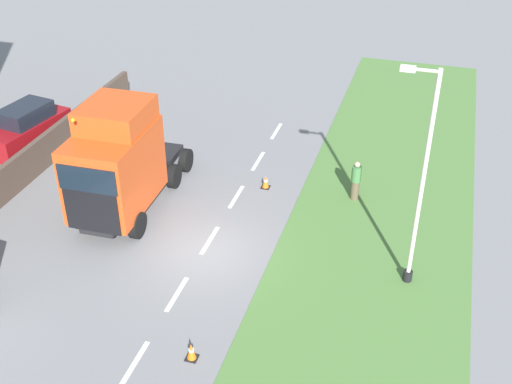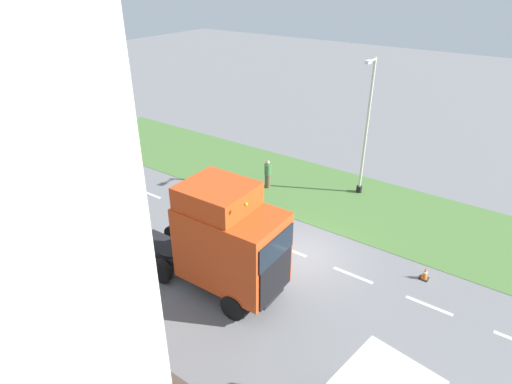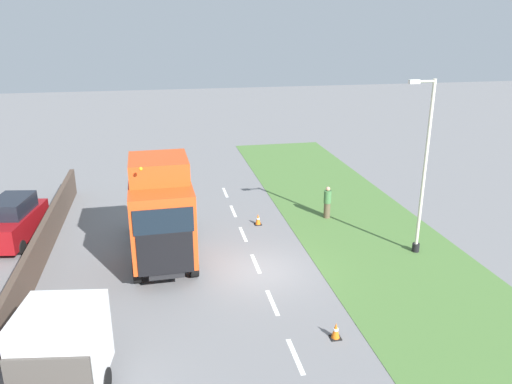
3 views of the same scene
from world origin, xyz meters
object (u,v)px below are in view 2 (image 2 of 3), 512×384
object	(u,v)px
pedestrian	(268,174)
traffic_cone_trailing	(231,210)
parked_car	(4,331)
lorry_cab	(226,241)
traffic_cone_lead	(425,273)
lamp_post	(365,135)

from	to	relation	value
pedestrian	traffic_cone_trailing	distance (m)	3.82
traffic_cone_trailing	parked_car	bearing A→B (deg)	-1.27
parked_car	pedestrian	xyz separation A→B (m)	(-15.45, 0.05, -0.17)
lorry_cab	pedestrian	bearing A→B (deg)	-157.10
parked_car	pedestrian	world-z (taller)	parked_car
parked_car	traffic_cone_lead	distance (m)	16.01
lorry_cab	traffic_cone_trailing	world-z (taller)	lorry_cab
parked_car	traffic_cone_trailing	size ratio (longest dim) A/B	7.78
lorry_cab	parked_car	size ratio (longest dim) A/B	1.61
pedestrian	lorry_cab	bearing A→B (deg)	24.31
pedestrian	parked_car	bearing A→B (deg)	-0.18
parked_car	traffic_cone_trailing	distance (m)	11.70
parked_car	lamp_post	distance (m)	18.78
parked_car	traffic_cone_lead	size ratio (longest dim) A/B	7.78
parked_car	traffic_cone_trailing	world-z (taller)	parked_car
lorry_cab	lamp_post	distance (m)	11.21
lorry_cab	traffic_cone_trailing	xyz separation A→B (m)	(-4.81, -3.66, -2.08)
parked_car	traffic_cone_lead	xyz separation A→B (m)	(-12.26, 10.27, -0.74)
lorry_cab	traffic_cone_lead	size ratio (longest dim) A/B	12.56
lorry_cab	pedestrian	xyz separation A→B (m)	(-8.58, -3.87, -1.51)
parked_car	lamp_post	xyz separation A→B (m)	(-17.98, 4.77, 2.55)
lamp_post	lorry_cab	bearing A→B (deg)	-4.35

